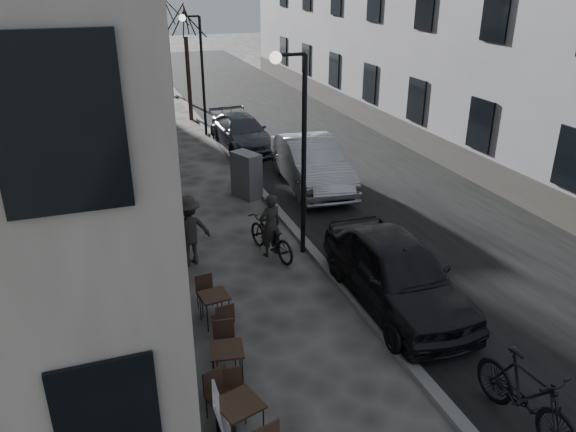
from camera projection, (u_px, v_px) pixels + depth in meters
ground at (430, 406)px, 9.44m from camera, size 120.00×120.00×0.00m
road at (303, 138)px, 24.43m from camera, size 7.30×60.00×0.00m
kerb at (221, 145)px, 23.28m from camera, size 0.25×60.00×0.12m
streetlamp_near at (297, 134)px, 13.30m from camera, size 0.90×0.28×5.09m
streetlamp_far at (198, 62)px, 23.65m from camera, size 0.90×0.28×5.09m
tree_near at (184, 19)px, 25.65m from camera, size 2.40×2.40×5.70m
tree_far at (165, 11)px, 30.83m from camera, size 2.40×2.40×5.70m
bistro_set_a at (240, 418)px, 8.55m from camera, size 0.85×1.58×0.90m
bistro_set_b at (227, 362)px, 9.83m from camera, size 0.67×1.47×0.84m
bistro_set_c at (215, 306)px, 11.49m from camera, size 0.61×1.40×0.81m
sign_board at (224, 423)px, 8.51m from camera, size 0.45×0.65×1.04m
utility_cabinet at (246, 175)px, 17.88m from camera, size 0.88×1.11×1.47m
bicycle at (271, 237)px, 14.26m from camera, size 1.15×2.04×1.01m
cyclist_rider at (270, 225)px, 14.13m from camera, size 0.69×0.54×1.66m
pedestrian_near at (167, 265)px, 12.34m from camera, size 0.76×0.60×1.55m
pedestrian_mid at (188, 231)px, 13.67m from camera, size 1.30×0.96×1.81m
pedestrian_far at (142, 162)px, 18.97m from camera, size 0.96×0.84×1.56m
car_near at (397, 272)px, 12.02m from camera, size 1.96×4.68×1.58m
car_mid at (312, 163)px, 18.73m from camera, size 2.13×5.05×1.62m
car_far at (242, 132)px, 22.96m from camera, size 2.06×4.53×1.29m
moped at (526, 395)px, 8.78m from camera, size 0.78×2.15×1.26m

